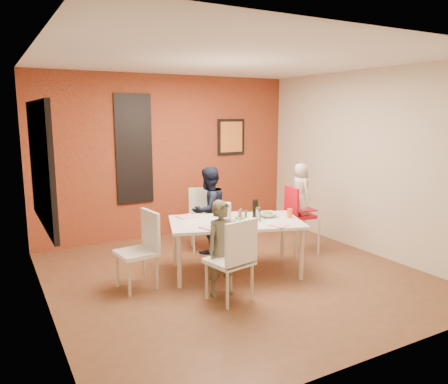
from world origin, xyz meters
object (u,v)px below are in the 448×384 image
high_chair (298,214)px  wine_bottle (255,209)px  paper_towel_roll (227,212)px  chair_left (142,245)px  toddler (300,189)px  child_near (222,248)px  chair_far (203,215)px  chair_near (234,256)px  dining_table (236,225)px  child_far (209,210)px

high_chair → wine_bottle: bearing=113.3°
paper_towel_roll → high_chair: bearing=9.7°
chair_left → toddler: toddler is taller
high_chair → child_near: (-1.71, -0.79, -0.05)m
chair_left → wine_bottle: bearing=75.8°
chair_far → wine_bottle: (0.14, -1.24, 0.31)m
chair_near → high_chair: (1.69, 1.03, 0.08)m
paper_towel_roll → dining_table: bearing=-6.4°
dining_table → high_chair: bearing=11.3°
dining_table → child_near: bearing=-132.4°
chair_near → chair_left: (-0.74, 0.91, -0.01)m
dining_table → chair_near: (-0.48, -0.79, -0.11)m
high_chair → chair_near: bearing=127.1°
chair_left → high_chair: size_ratio=0.91×
toddler → child_near: bearing=120.0°
chair_far → chair_left: 1.70m
child_near → paper_towel_roll: (0.37, 0.56, 0.27)m
chair_left → paper_towel_roll: paper_towel_roll is taller
child_far → paper_towel_roll: size_ratio=5.25×
chair_far → child_far: (-0.03, -0.24, 0.13)m
chair_far → high_chair: bearing=-20.4°
chair_near → child_near: bearing=-97.4°
chair_far → child_near: bearing=-89.2°
dining_table → chair_near: bearing=-121.3°
toddler → paper_towel_roll: size_ratio=3.07×
dining_table → toddler: toddler is taller
chair_near → chair_far: size_ratio=1.02×
dining_table → chair_near: size_ratio=1.99×
chair_far → paper_towel_roll: size_ratio=3.77×
dining_table → child_far: size_ratio=1.46×
dining_table → wine_bottle: wine_bottle is taller
dining_table → child_far: (0.09, 0.94, 0.01)m
high_chair → child_near: bearing=120.5°
chair_near → paper_towel_roll: size_ratio=3.86×
child_near → toddler: 1.95m
chair_far → child_far: 0.27m
high_chair → wine_bottle: (-0.95, -0.30, 0.22)m
chair_left → child_near: size_ratio=0.83×
high_chair → wine_bottle: 1.02m
chair_far → toddler: 1.54m
toddler → paper_towel_roll: 1.39m
chair_near → toddler: size_ratio=1.26×
dining_table → chair_left: 1.23m
wine_bottle → paper_towel_roll: size_ratio=1.08×
chair_far → toddler: toddler is taller
chair_near → child_far: 1.83m
high_chair → paper_towel_roll: (-1.33, -0.23, 0.21)m
high_chair → chair_far: bearing=55.1°
toddler → wine_bottle: 1.03m
chair_near → high_chair: 1.98m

